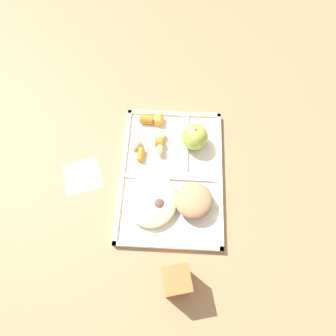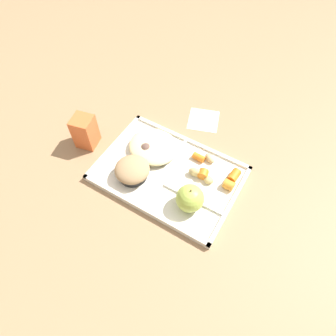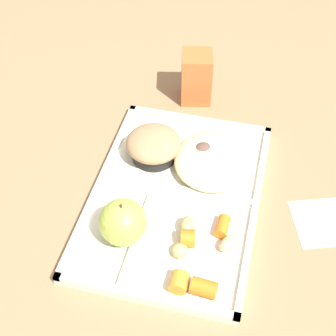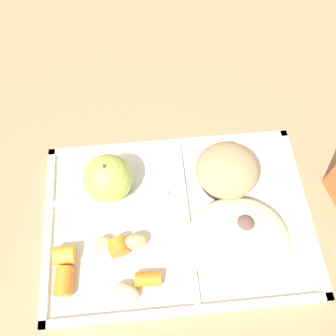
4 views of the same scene
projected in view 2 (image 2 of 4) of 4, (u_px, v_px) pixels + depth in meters
The scene contains 18 objects.
ground at pixel (169, 175), 0.85m from camera, with size 6.00×6.00×0.00m, color #997551.
lunch_tray at pixel (169, 174), 0.85m from camera, with size 0.39×0.27×0.02m.
green_apple at pixel (190, 198), 0.76m from camera, with size 0.07×0.07×0.08m.
bran_muffin at pixel (132, 171), 0.82m from camera, with size 0.09×0.09×0.05m.
carrot_slice_small at pixel (234, 176), 0.82m from camera, with size 0.02×0.02×0.04m, color orange.
carrot_slice_diagonal at pixel (229, 185), 0.81m from camera, with size 0.03×0.03×0.03m, color orange.
carrot_slice_center at pixel (203, 174), 0.83m from camera, with size 0.03×0.03×0.02m, color orange.
carrot_slice_near_corner at pixel (199, 157), 0.86m from camera, with size 0.02×0.02×0.04m, color orange.
potato_chunk_wedge at pixel (195, 172), 0.83m from camera, with size 0.04×0.02×0.03m, color tan.
potato_chunk_small at pixel (209, 180), 0.82m from camera, with size 0.03×0.02×0.02m, color tan.
potato_chunk_large at pixel (210, 158), 0.86m from camera, with size 0.04×0.02×0.02m, color tan.
egg_noodle_pile at pixel (153, 147), 0.88m from camera, with size 0.15×0.13×0.03m, color beige.
meatball_front at pixel (150, 150), 0.87m from camera, with size 0.03×0.03×0.03m, color #755B4C.
meatball_side at pixel (146, 149), 0.87m from camera, with size 0.04×0.04×0.04m, color brown.
meatball_center at pixel (151, 144), 0.88m from camera, with size 0.03×0.03×0.03m, color #755B4C.
plastic_fork at pixel (134, 149), 0.89m from camera, with size 0.11×0.13×0.00m.
milk_carton at pixel (85, 131), 0.88m from camera, with size 0.06×0.06×0.10m, color orange.
paper_napkin at pixel (203, 120), 0.97m from camera, with size 0.09×0.09×0.00m, color white.
Camera 2 is at (-0.24, 0.40, 0.72)m, focal length 32.37 mm.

